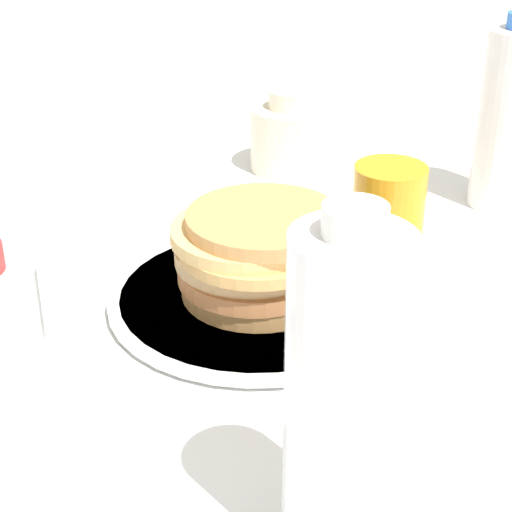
% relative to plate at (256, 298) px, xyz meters
% --- Properties ---
extents(ground_plane, '(4.00, 4.00, 0.00)m').
position_rel_plate_xyz_m(ground_plane, '(-0.02, 0.03, -0.01)').
color(ground_plane, white).
extents(plate, '(0.29, 0.29, 0.01)m').
position_rel_plate_xyz_m(plate, '(0.00, 0.00, 0.00)').
color(plate, silver).
rests_on(plate, ground_plane).
extents(pancake_stack, '(0.16, 0.16, 0.09)m').
position_rel_plate_xyz_m(pancake_stack, '(-0.00, -0.00, 0.05)').
color(pancake_stack, '#B38149').
rests_on(pancake_stack, plate).
extents(juice_glass, '(0.08, 0.08, 0.08)m').
position_rel_plate_xyz_m(juice_glass, '(-0.20, 0.11, 0.03)').
color(juice_glass, orange).
rests_on(juice_glass, ground_plane).
extents(cream_jug, '(0.11, 0.11, 0.11)m').
position_rel_plate_xyz_m(cream_jug, '(-0.36, -0.05, 0.04)').
color(cream_jug, beige).
rests_on(cream_jug, ground_plane).
extents(water_bottle_near, '(0.08, 0.08, 0.23)m').
position_rel_plate_xyz_m(water_bottle_near, '(-0.31, 0.23, 0.10)').
color(water_bottle_near, white).
rests_on(water_bottle_near, ground_plane).
extents(water_bottle_mid, '(0.07, 0.07, 0.25)m').
position_rel_plate_xyz_m(water_bottle_mid, '(0.29, 0.13, 0.11)').
color(water_bottle_mid, white).
rests_on(water_bottle_mid, ground_plane).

